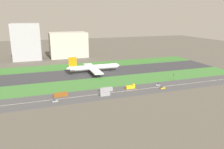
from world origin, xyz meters
TOP-DOWN VIEW (x-y plane):
  - ground_plane at (0.00, 0.00)m, footprint 800.00×800.00m
  - runway at (0.00, 0.00)m, footprint 280.00×46.00m
  - grass_median_north at (0.00, 41.00)m, footprint 280.00×36.00m
  - grass_median_south at (0.00, -41.00)m, footprint 280.00×36.00m
  - highway at (0.00, -73.00)m, footprint 280.00×28.00m
  - highway_centerline at (0.00, -73.00)m, footprint 266.00×0.50m
  - airliner at (-16.70, 0.00)m, footprint 65.00×56.00m
  - truck_1 at (-27.13, -78.00)m, footprint 8.40×2.50m
  - bus_1 at (-61.76, -68.00)m, footprint 11.60×2.50m
  - truck_0 at (0.89, -68.00)m, footprint 8.40×2.50m
  - car_2 at (28.16, -78.00)m, footprint 4.40×1.80m
  - car_0 at (29.51, -68.00)m, footprint 4.40×1.80m
  - bus_0 at (-22.54, -68.00)m, footprint 11.60×2.50m
  - car_1 at (-67.42, -78.00)m, footprint 4.40×1.80m
  - traffic_light at (52.32, -60.01)m, footprint 0.36×0.50m
  - terminal_building at (-90.00, 114.00)m, footprint 40.21×37.70m
  - hangar_building at (-27.59, 114.00)m, footprint 57.92×37.71m
  - fuel_tank_west at (-13.48, 159.00)m, footprint 17.32×17.32m

SIDE VIEW (x-z plane):
  - ground_plane at x=0.00m, z-range 0.00..0.00m
  - runway at x=0.00m, z-range 0.00..0.10m
  - grass_median_north at x=0.00m, z-range 0.00..0.10m
  - grass_median_south at x=0.00m, z-range 0.00..0.10m
  - highway at x=0.00m, z-range 0.00..0.10m
  - highway_centerline at x=0.00m, z-range 0.10..0.11m
  - car_2 at x=28.16m, z-range -0.08..1.92m
  - car_0 at x=29.51m, z-range -0.08..1.92m
  - car_1 at x=-67.42m, z-range -0.08..1.92m
  - truck_1 at x=-27.13m, z-range -0.33..3.67m
  - truck_0 at x=0.89m, z-range -0.33..3.67m
  - bus_1 at x=-61.76m, z-range 0.07..3.57m
  - bus_0 at x=-22.54m, z-range 0.07..3.57m
  - traffic_light at x=52.32m, z-range 0.69..7.89m
  - airliner at x=-16.70m, z-range -3.62..16.08m
  - fuel_tank_west at x=-13.48m, z-range 0.00..14.69m
  - hangar_building at x=-27.59m, z-range 0.00..39.08m
  - terminal_building at x=-90.00m, z-range 0.00..53.73m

